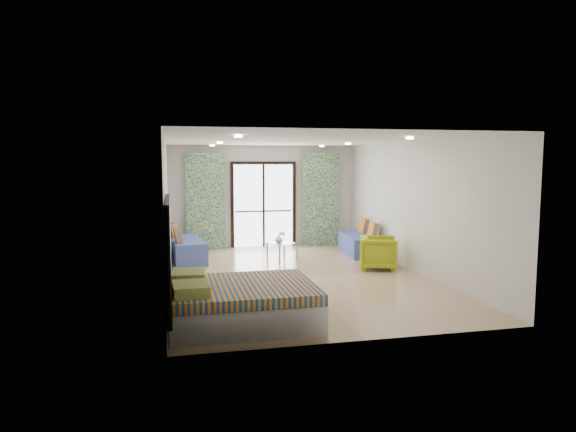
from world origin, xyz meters
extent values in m
cube|color=black|center=(0.00, 3.71, 2.24)|extent=(1.76, 0.08, 0.08)
cube|color=black|center=(-0.84, 3.71, 1.10)|extent=(0.08, 0.08, 2.20)
cube|color=black|center=(0.84, 3.71, 1.10)|extent=(0.08, 0.08, 2.20)
cube|color=black|center=(0.00, 3.71, 1.10)|extent=(0.05, 0.06, 2.20)
cube|color=#595451|center=(0.00, 3.73, 0.95)|extent=(1.52, 0.03, 0.04)
cube|color=white|center=(-1.55, 3.57, 1.25)|extent=(1.00, 0.10, 2.50)
cube|color=white|center=(1.55, 3.57, 1.25)|extent=(1.00, 0.10, 2.50)
cylinder|color=#FFE0B2|center=(-1.40, -2.00, 2.67)|extent=(0.12, 0.12, 0.02)
cylinder|color=#FFE0B2|center=(1.40, -2.00, 2.67)|extent=(0.12, 0.12, 0.02)
cylinder|color=#FFE0B2|center=(-1.40, 1.00, 2.67)|extent=(0.12, 0.12, 0.02)
cylinder|color=#FFE0B2|center=(1.40, 1.00, 2.67)|extent=(0.12, 0.12, 0.02)
cylinder|color=#FFE0B2|center=(-1.40, 3.00, 2.67)|extent=(0.12, 0.12, 0.02)
cylinder|color=#FFE0B2|center=(1.40, 3.00, 2.67)|extent=(0.12, 0.12, 0.02)
cube|color=black|center=(-2.46, -2.68, 1.05)|extent=(0.06, 2.10, 1.50)
cube|color=silver|center=(-2.47, -1.43, 1.05)|extent=(0.02, 0.10, 0.10)
cube|color=silver|center=(-1.45, -2.68, 0.20)|extent=(2.05, 1.64, 0.41)
cube|color=navy|center=(-1.45, -2.68, 0.49)|extent=(2.03, 1.67, 0.15)
cube|color=#19715D|center=(-2.19, -3.07, 0.63)|extent=(0.49, 0.59, 0.14)
cube|color=#19715D|center=(-2.19, -2.29, 0.63)|extent=(0.50, 0.59, 0.14)
cube|color=#40539A|center=(-2.10, 2.17, 0.20)|extent=(0.90, 1.86, 0.40)
cube|color=#40539A|center=(-2.10, 2.17, 0.45)|extent=(0.88, 1.82, 0.10)
cube|color=navy|center=(-2.30, 1.73, 0.68)|extent=(0.25, 0.47, 0.41)
cube|color=navy|center=(-2.40, 2.56, 0.68)|extent=(0.25, 0.47, 0.41)
cube|color=#40539A|center=(2.10, 2.10, 0.19)|extent=(0.82, 1.75, 0.38)
cube|color=#40539A|center=(2.10, 2.10, 0.42)|extent=(0.80, 1.72, 0.09)
cube|color=navy|center=(2.30, 1.68, 0.64)|extent=(0.23, 0.44, 0.39)
cube|color=navy|center=(2.37, 2.47, 0.64)|extent=(0.23, 0.44, 0.39)
cylinder|color=silver|center=(-0.02, 1.54, 0.18)|extent=(0.06, 0.06, 0.37)
cylinder|color=silver|center=(0.43, 1.75, 0.18)|extent=(0.06, 0.06, 0.37)
cylinder|color=silver|center=(-0.22, 2.00, 0.18)|extent=(0.06, 0.06, 0.37)
cylinder|color=silver|center=(0.23, 2.20, 0.18)|extent=(0.06, 0.06, 0.37)
cube|color=#8CA59E|center=(0.10, 1.87, 0.37)|extent=(0.75, 0.75, 0.02)
sphere|color=white|center=(0.15, 1.89, 0.57)|extent=(0.06, 0.06, 0.06)
sphere|color=white|center=(0.09, 1.91, 0.59)|extent=(0.06, 0.06, 0.06)
sphere|color=white|center=(0.06, 1.85, 0.61)|extent=(0.06, 0.06, 0.06)
sphere|color=white|center=(0.12, 1.83, 0.63)|extent=(0.06, 0.06, 0.06)
imported|color=white|center=(0.03, 1.85, 0.47)|extent=(0.25, 0.25, 0.19)
imported|color=#99AB16|center=(1.88, 0.31, 0.38)|extent=(0.90, 0.93, 0.77)
camera|label=1|loc=(-2.41, -9.77, 2.32)|focal=32.00mm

